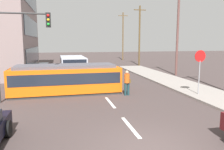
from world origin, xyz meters
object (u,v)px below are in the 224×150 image
object	(u,v)px
streetcar_tram	(66,79)
utility_pole_far	(139,35)
utility_pole_distant	(123,36)
parked_sedan_far	(40,68)
traffic_light_mast	(18,38)
stop_sign	(200,63)
utility_pole_mid	(178,31)
pedestrian_crossing	(127,81)
city_bus	(73,64)
parked_sedan_mid	(25,77)

from	to	relation	value
streetcar_tram	utility_pole_far	distance (m)	20.06
utility_pole_far	utility_pole_distant	size ratio (longest dim) A/B	0.97
parked_sedan_far	traffic_light_mast	distance (m)	12.34
streetcar_tram	utility_pole_distant	distance (m)	29.15
streetcar_tram	utility_pole_far	world-z (taller)	utility_pole_far
stop_sign	utility_pole_mid	xyz separation A→B (m)	(3.22, 8.92, 2.44)
streetcar_tram	stop_sign	size ratio (longest dim) A/B	2.58
pedestrian_crossing	utility_pole_distant	xyz separation A→B (m)	(7.53, 28.11, 3.74)
parked_sedan_far	stop_sign	bearing A→B (deg)	-49.87
streetcar_tram	pedestrian_crossing	size ratio (longest dim) A/B	4.44
utility_pole_far	traffic_light_mast	bearing A→B (deg)	-127.45
pedestrian_crossing	utility_pole_distant	bearing A→B (deg)	75.01
city_bus	stop_sign	distance (m)	14.04
city_bus	parked_sedan_far	world-z (taller)	city_bus
pedestrian_crossing	traffic_light_mast	bearing A→B (deg)	-178.41
pedestrian_crossing	parked_sedan_mid	bearing A→B (deg)	142.48
utility_pole_mid	pedestrian_crossing	bearing A→B (deg)	-135.34
parked_sedan_mid	utility_pole_mid	xyz separation A→B (m)	(14.94, 2.13, 4.01)
city_bus	utility_pole_distant	xyz separation A→B (m)	(10.51, 17.56, 3.57)
parked_sedan_mid	utility_pole_distant	xyz separation A→B (m)	(14.72, 22.59, 4.06)
parked_sedan_far	utility_pole_distant	xyz separation A→B (m)	(13.99, 16.36, 4.06)
city_bus	pedestrian_crossing	size ratio (longest dim) A/B	3.51
traffic_light_mast	utility_pole_far	world-z (taller)	utility_pole_far
stop_sign	pedestrian_crossing	bearing A→B (deg)	164.30
city_bus	parked_sedan_mid	xyz separation A→B (m)	(-4.21, -5.02, -0.49)
pedestrian_crossing	parked_sedan_mid	world-z (taller)	pedestrian_crossing
pedestrian_crossing	utility_pole_far	world-z (taller)	utility_pole_far
parked_sedan_far	utility_pole_distant	distance (m)	21.90
traffic_light_mast	utility_pole_mid	distance (m)	16.39
streetcar_tram	city_bus	bearing A→B (deg)	83.90
city_bus	utility_pole_far	distance (m)	13.00
parked_sedan_far	utility_pole_mid	size ratio (longest dim) A/B	0.49
utility_pole_mid	parked_sedan_far	bearing A→B (deg)	163.91
traffic_light_mast	utility_pole_mid	bearing A→B (deg)	28.61
city_bus	stop_sign	bearing A→B (deg)	-57.60
stop_sign	utility_pole_far	xyz separation A→B (m)	(2.68, 19.14, 2.34)
parked_sedan_mid	utility_pole_mid	bearing A→B (deg)	8.11
parked_sedan_mid	utility_pole_mid	size ratio (longest dim) A/B	0.50
streetcar_tram	traffic_light_mast	size ratio (longest dim) A/B	1.38
utility_pole_distant	utility_pole_far	bearing A→B (deg)	-91.82
utility_pole_far	stop_sign	bearing A→B (deg)	-97.98
streetcar_tram	utility_pole_mid	world-z (taller)	utility_pole_mid
stop_sign	utility_pole_distant	bearing A→B (deg)	84.15
parked_sedan_mid	traffic_light_mast	xyz separation A→B (m)	(0.57, -5.71, 3.14)
traffic_light_mast	city_bus	bearing A→B (deg)	71.25
streetcar_tram	utility_pole_mid	distance (m)	13.66
parked_sedan_far	stop_sign	distance (m)	17.10
pedestrian_crossing	parked_sedan_far	bearing A→B (deg)	118.79
parked_sedan_mid	stop_sign	size ratio (longest dim) A/B	1.55
stop_sign	utility_pole_mid	world-z (taller)	utility_pole_mid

